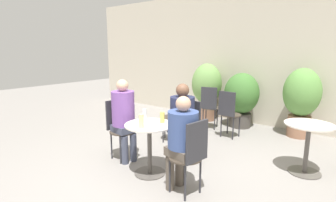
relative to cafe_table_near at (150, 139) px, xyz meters
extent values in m
plane|color=gray|center=(0.15, -0.11, -0.50)|extent=(20.00, 20.00, 0.00)
cube|color=beige|center=(0.15, 3.33, 1.00)|extent=(10.00, 0.06, 3.00)
cylinder|color=#514C47|center=(0.00, 0.00, -0.49)|extent=(0.42, 0.42, 0.01)
cylinder|color=#514C47|center=(0.00, 0.00, -0.15)|extent=(0.06, 0.06, 0.67)
cylinder|color=silver|center=(0.00, 0.00, 0.20)|extent=(0.65, 0.65, 0.02)
cylinder|color=#514C47|center=(1.66, 1.33, -0.49)|extent=(0.42, 0.42, 0.01)
cylinder|color=#514C47|center=(1.66, 1.33, -0.15)|extent=(0.06, 0.06, 0.67)
cylinder|color=silver|center=(1.66, 1.33, 0.20)|extent=(0.63, 0.63, 0.02)
cylinder|color=#42382D|center=(0.65, -0.11, -0.05)|extent=(0.39, 0.39, 0.02)
cylinder|color=#2D2D33|center=(0.76, -0.25, -0.28)|extent=(0.02, 0.02, 0.43)
cylinder|color=#2D2D33|center=(0.80, 0.00, -0.28)|extent=(0.02, 0.02, 0.43)
cylinder|color=#2D2D33|center=(0.51, -0.21, -0.28)|extent=(0.02, 0.02, 0.43)
cylinder|color=#2D2D33|center=(0.55, 0.04, -0.28)|extent=(0.02, 0.02, 0.43)
cube|color=#2D2D33|center=(0.83, -0.14, 0.18)|extent=(0.08, 0.33, 0.46)
cylinder|color=#42382D|center=(0.11, 0.65, -0.05)|extent=(0.39, 0.39, 0.02)
cylinder|color=#2D2D33|center=(0.25, 0.76, -0.28)|extent=(0.02, 0.02, 0.43)
cylinder|color=#2D2D33|center=(0.00, 0.80, -0.28)|extent=(0.02, 0.02, 0.43)
cylinder|color=#2D2D33|center=(0.21, 0.51, -0.28)|extent=(0.02, 0.02, 0.43)
cylinder|color=#2D2D33|center=(-0.04, 0.55, -0.28)|extent=(0.02, 0.02, 0.43)
cube|color=#2D2D33|center=(0.14, 0.83, 0.18)|extent=(0.33, 0.08, 0.46)
cylinder|color=#42382D|center=(-0.65, 0.11, -0.05)|extent=(0.39, 0.39, 0.02)
cylinder|color=#2D2D33|center=(-0.76, 0.25, -0.28)|extent=(0.02, 0.02, 0.43)
cylinder|color=#2D2D33|center=(-0.80, 0.00, -0.28)|extent=(0.02, 0.02, 0.43)
cylinder|color=#2D2D33|center=(-0.51, 0.21, -0.28)|extent=(0.02, 0.02, 0.43)
cylinder|color=#2D2D33|center=(-0.55, -0.04, -0.28)|extent=(0.02, 0.02, 0.43)
cube|color=#2D2D33|center=(-0.83, 0.14, 0.18)|extent=(0.08, 0.33, 0.46)
cylinder|color=#42382D|center=(-0.41, 2.39, -0.05)|extent=(0.39, 0.39, 0.02)
cylinder|color=#2D2D33|center=(-0.50, 2.24, -0.28)|extent=(0.02, 0.02, 0.43)
cylinder|color=#2D2D33|center=(-0.25, 2.31, -0.28)|extent=(0.02, 0.02, 0.43)
cylinder|color=#2D2D33|center=(-0.57, 2.48, -0.28)|extent=(0.02, 0.02, 0.43)
cylinder|color=#2D2D33|center=(-0.32, 2.55, -0.28)|extent=(0.02, 0.02, 0.43)
cube|color=#2D2D33|center=(-0.36, 2.22, 0.18)|extent=(0.33, 0.12, 0.46)
cylinder|color=#42382D|center=(0.19, 2.10, -0.05)|extent=(0.39, 0.39, 0.02)
cylinder|color=#2D2D33|center=(0.06, 1.99, -0.28)|extent=(0.02, 0.02, 0.43)
cylinder|color=#2D2D33|center=(0.31, 1.97, -0.28)|extent=(0.02, 0.02, 0.43)
cylinder|color=#2D2D33|center=(0.07, 2.24, -0.28)|extent=(0.02, 0.02, 0.43)
cylinder|color=#2D2D33|center=(0.32, 2.22, -0.28)|extent=(0.02, 0.02, 0.43)
cube|color=#2D2D33|center=(0.18, 1.93, 0.18)|extent=(0.33, 0.05, 0.46)
cylinder|color=#42382D|center=(-0.58, 1.22, -0.05)|extent=(0.39, 0.39, 0.02)
cylinder|color=#2D2D33|center=(-0.41, 1.18, -0.28)|extent=(0.02, 0.02, 0.43)
cylinder|color=#2D2D33|center=(-0.54, 1.40, -0.28)|extent=(0.02, 0.02, 0.43)
cylinder|color=#2D2D33|center=(-0.63, 1.05, -0.28)|extent=(0.02, 0.02, 0.43)
cylinder|color=#2D2D33|center=(-0.76, 1.27, -0.28)|extent=(0.02, 0.02, 0.43)
cube|color=#2D2D33|center=(-0.43, 1.32, 0.18)|extent=(0.20, 0.30, 0.46)
cylinder|color=brown|center=(0.50, 0.00, -0.28)|extent=(0.11, 0.11, 0.43)
cylinder|color=brown|center=(0.47, -0.16, -0.28)|extent=(0.11, 0.11, 0.43)
cube|color=brown|center=(0.61, -0.10, 0.01)|extent=(0.38, 0.35, 0.11)
cylinder|color=#384C84|center=(0.61, -0.10, 0.28)|extent=(0.35, 0.35, 0.43)
sphere|color=tan|center=(0.61, -0.10, 0.58)|extent=(0.18, 0.18, 0.18)
cylinder|color=#2D2D33|center=(0.00, 0.49, -0.28)|extent=(0.11, 0.11, 0.43)
cylinder|color=#2D2D33|center=(0.16, 0.47, -0.28)|extent=(0.11, 0.11, 0.43)
cube|color=#2D2D33|center=(0.10, 0.61, 0.01)|extent=(0.36, 0.39, 0.11)
cylinder|color=#232847|center=(0.10, 0.61, 0.28)|extent=(0.36, 0.36, 0.43)
sphere|color=brown|center=(0.10, 0.61, 0.59)|extent=(0.20, 0.20, 0.20)
cylinder|color=#42475B|center=(-0.50, 0.00, -0.28)|extent=(0.10, 0.10, 0.43)
cylinder|color=#42475B|center=(-0.48, 0.16, -0.28)|extent=(0.10, 0.10, 0.43)
cube|color=#42475B|center=(-0.61, 0.10, 0.01)|extent=(0.36, 0.34, 0.10)
cylinder|color=#7A4C9E|center=(-0.61, 0.10, 0.32)|extent=(0.34, 0.34, 0.51)
sphere|color=#DBAD89|center=(-0.61, 0.10, 0.66)|extent=(0.17, 0.17, 0.17)
cylinder|color=silver|center=(-0.17, 0.09, 0.29)|extent=(0.06, 0.06, 0.17)
cylinder|color=beige|center=(0.03, -0.18, 0.29)|extent=(0.06, 0.06, 0.17)
cylinder|color=#DBC65B|center=(0.09, 0.16, 0.28)|extent=(0.06, 0.06, 0.15)
cylinder|color=#93664C|center=(-0.83, 2.93, -0.30)|extent=(0.46, 0.46, 0.40)
ellipsoid|color=#709E51|center=(-0.83, 2.93, 0.38)|extent=(0.71, 0.71, 0.95)
cylinder|color=#47423D|center=(0.07, 2.87, -0.34)|extent=(0.45, 0.45, 0.31)
ellipsoid|color=#427533|center=(0.07, 2.87, 0.25)|extent=(0.74, 0.74, 0.87)
cylinder|color=#93664C|center=(1.22, 2.95, -0.29)|extent=(0.41, 0.41, 0.41)
ellipsoid|color=#609947|center=(1.22, 2.95, 0.38)|extent=(0.67, 0.67, 0.92)
camera|label=1|loc=(2.26, -2.46, 1.18)|focal=28.00mm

